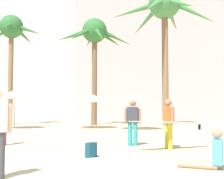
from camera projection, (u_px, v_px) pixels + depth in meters
The scene contains 14 objects.
hotel_pink at pixel (172, 61), 37.36m from camera, with size 22.62×8.01×14.09m, color pink.
hotel_tower_gray at pixel (42, 39), 49.02m from camera, with size 13.78×9.66×24.54m, color beige.
palm_tree_far_left at pixel (164, 11), 23.45m from camera, with size 8.24×7.91×10.70m.
palm_tree_left at pixel (11, 34), 23.63m from camera, with size 5.01×5.13×8.59m.
palm_tree_center at pixel (95, 37), 23.59m from camera, with size 6.12×5.74×8.31m.
cafe_umbrella_2 at pixel (15, 94), 19.60m from camera, with size 2.50×2.50×2.49m.
cafe_umbrella_3 at pixel (136, 98), 18.86m from camera, with size 2.69×2.69×2.16m.
cafe_umbrella_4 at pixel (92, 98), 19.94m from camera, with size 2.64×2.64×2.22m.
beach_towel at pixel (115, 162), 7.74m from camera, with size 1.56×1.01×0.01m, color white.
backpack at pixel (91, 150), 8.44m from camera, with size 0.34×0.35×0.42m.
person_near_right at pixel (209, 155), 6.96m from camera, with size 1.07×0.64×0.94m.
person_mid_left at pixel (169, 122), 10.05m from camera, with size 2.82×1.74×1.68m.
person_far_right at pixel (133, 120), 11.02m from camera, with size 0.60×0.25×1.67m.
person_far_left at pixel (3, 121), 11.07m from camera, with size 0.26×0.61×1.66m.
Camera 1 is at (1.86, -5.21, 1.43)m, focal length 48.53 mm.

